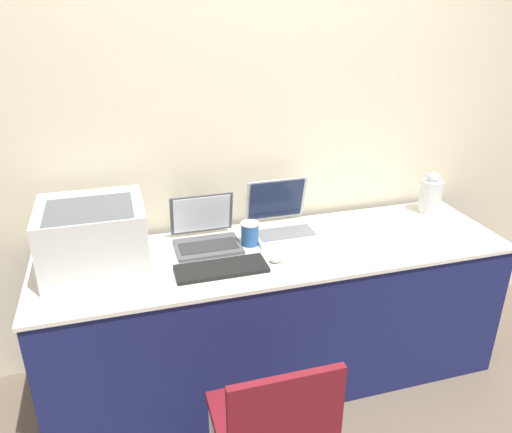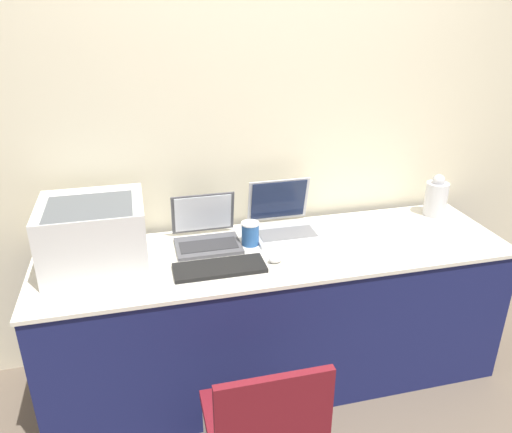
{
  "view_description": "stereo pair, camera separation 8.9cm",
  "coord_description": "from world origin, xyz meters",
  "px_view_note": "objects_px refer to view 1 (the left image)",
  "views": [
    {
      "loc": [
        -0.73,
        -1.8,
        1.98
      ],
      "look_at": [
        -0.1,
        0.37,
        0.97
      ],
      "focal_mm": 35.0,
      "sensor_mm": 36.0,
      "label": 1
    },
    {
      "loc": [
        -0.65,
        -1.82,
        1.98
      ],
      "look_at": [
        -0.1,
        0.37,
        0.97
      ],
      "focal_mm": 35.0,
      "sensor_mm": 36.0,
      "label": 2
    }
  ],
  "objects_px": {
    "laptop_left": "(206,234)",
    "coffee_cup": "(250,234)",
    "laptop_right": "(282,221)",
    "chair": "(274,428)",
    "external_keyboard": "(221,269)",
    "printer": "(93,235)",
    "mouse": "(276,259)",
    "metal_pitcher": "(431,195)"
  },
  "relations": [
    {
      "from": "metal_pitcher",
      "to": "chair",
      "type": "bearing_deg",
      "value": -141.55
    },
    {
      "from": "external_keyboard",
      "to": "coffee_cup",
      "type": "distance_m",
      "value": 0.3
    },
    {
      "from": "laptop_right",
      "to": "mouse",
      "type": "relative_size",
      "value": 4.93
    },
    {
      "from": "chair",
      "to": "laptop_left",
      "type": "bearing_deg",
      "value": 92.8
    },
    {
      "from": "laptop_right",
      "to": "chair",
      "type": "distance_m",
      "value": 1.16
    },
    {
      "from": "metal_pitcher",
      "to": "chair",
      "type": "xyz_separation_m",
      "value": [
        -1.31,
        -1.04,
        -0.39
      ]
    },
    {
      "from": "laptop_left",
      "to": "mouse",
      "type": "relative_size",
      "value": 4.77
    },
    {
      "from": "chair",
      "to": "external_keyboard",
      "type": "bearing_deg",
      "value": 92.63
    },
    {
      "from": "laptop_right",
      "to": "metal_pitcher",
      "type": "distance_m",
      "value": 0.93
    },
    {
      "from": "coffee_cup",
      "to": "metal_pitcher",
      "type": "relative_size",
      "value": 0.49
    },
    {
      "from": "metal_pitcher",
      "to": "chair",
      "type": "distance_m",
      "value": 1.72
    },
    {
      "from": "coffee_cup",
      "to": "metal_pitcher",
      "type": "height_order",
      "value": "metal_pitcher"
    },
    {
      "from": "external_keyboard",
      "to": "mouse",
      "type": "relative_size",
      "value": 6.22
    },
    {
      "from": "coffee_cup",
      "to": "external_keyboard",
      "type": "bearing_deg",
      "value": -132.26
    },
    {
      "from": "laptop_right",
      "to": "metal_pitcher",
      "type": "relative_size",
      "value": 1.38
    },
    {
      "from": "laptop_left",
      "to": "laptop_right",
      "type": "bearing_deg",
      "value": 5.54
    },
    {
      "from": "printer",
      "to": "coffee_cup",
      "type": "bearing_deg",
      "value": 1.88
    },
    {
      "from": "laptop_left",
      "to": "external_keyboard",
      "type": "height_order",
      "value": "laptop_left"
    },
    {
      "from": "laptop_right",
      "to": "mouse",
      "type": "xyz_separation_m",
      "value": [
        -0.14,
        -0.33,
        -0.04
      ]
    },
    {
      "from": "metal_pitcher",
      "to": "laptop_right",
      "type": "bearing_deg",
      "value": -179.97
    },
    {
      "from": "printer",
      "to": "metal_pitcher",
      "type": "bearing_deg",
      "value": 4.08
    },
    {
      "from": "laptop_right",
      "to": "laptop_left",
      "type": "bearing_deg",
      "value": -174.46
    },
    {
      "from": "laptop_left",
      "to": "chair",
      "type": "xyz_separation_m",
      "value": [
        0.05,
        -1.0,
        -0.34
      ]
    },
    {
      "from": "external_keyboard",
      "to": "mouse",
      "type": "distance_m",
      "value": 0.27
    },
    {
      "from": "printer",
      "to": "chair",
      "type": "bearing_deg",
      "value": -56.83
    },
    {
      "from": "metal_pitcher",
      "to": "chair",
      "type": "relative_size",
      "value": 0.29
    },
    {
      "from": "laptop_right",
      "to": "mouse",
      "type": "height_order",
      "value": "laptop_right"
    },
    {
      "from": "printer",
      "to": "laptop_left",
      "type": "bearing_deg",
      "value": 9.77
    },
    {
      "from": "printer",
      "to": "chair",
      "type": "xyz_separation_m",
      "value": [
        0.59,
        -0.9,
        -0.45
      ]
    },
    {
      "from": "printer",
      "to": "laptop_left",
      "type": "height_order",
      "value": "printer"
    },
    {
      "from": "laptop_right",
      "to": "coffee_cup",
      "type": "relative_size",
      "value": 2.79
    },
    {
      "from": "external_keyboard",
      "to": "coffee_cup",
      "type": "xyz_separation_m",
      "value": [
        0.2,
        0.22,
        0.05
      ]
    },
    {
      "from": "laptop_left",
      "to": "external_keyboard",
      "type": "relative_size",
      "value": 0.77
    },
    {
      "from": "laptop_right",
      "to": "mouse",
      "type": "bearing_deg",
      "value": -113.0
    },
    {
      "from": "coffee_cup",
      "to": "chair",
      "type": "height_order",
      "value": "coffee_cup"
    },
    {
      "from": "coffee_cup",
      "to": "printer",
      "type": "bearing_deg",
      "value": -178.12
    },
    {
      "from": "printer",
      "to": "coffee_cup",
      "type": "height_order",
      "value": "printer"
    },
    {
      "from": "printer",
      "to": "metal_pitcher",
      "type": "relative_size",
      "value": 1.91
    },
    {
      "from": "laptop_left",
      "to": "coffee_cup",
      "type": "relative_size",
      "value": 2.7
    },
    {
      "from": "external_keyboard",
      "to": "laptop_left",
      "type": "bearing_deg",
      "value": 93.21
    },
    {
      "from": "laptop_left",
      "to": "laptop_right",
      "type": "distance_m",
      "value": 0.43
    },
    {
      "from": "chair",
      "to": "printer",
      "type": "bearing_deg",
      "value": 123.17
    }
  ]
}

